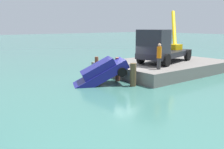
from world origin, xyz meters
name	(u,v)px	position (x,y,z in m)	size (l,w,h in m)	color
ground	(123,79)	(0.00, 0.00, 0.00)	(200.00, 200.00, 0.00)	#386B60
dock	(164,67)	(-4.81, 0.00, 0.47)	(10.67, 7.39, 0.94)	slate
crane_truck	(161,47)	(-3.75, 0.50, 2.28)	(8.52, 5.54, 4.70)	black
dock_worker	(159,56)	(-1.28, 2.48, 1.91)	(0.34, 0.34, 1.89)	#3A3A3A
salvaged_car	(98,74)	(2.65, 0.39, 0.71)	(4.46, 3.41, 2.75)	navy
piling_near	(97,66)	(1.03, -2.14, 0.79)	(0.30, 0.30, 1.58)	brown
piling_mid	(118,69)	(0.87, 0.38, 0.88)	(0.36, 0.36, 1.76)	brown
piling_far	(133,75)	(1.09, 2.31, 0.79)	(0.42, 0.42, 1.58)	brown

